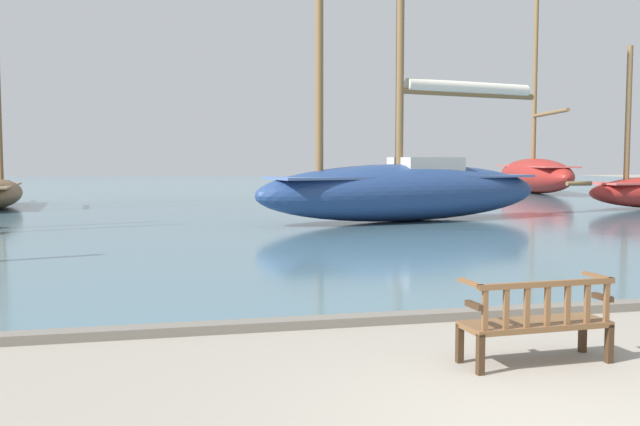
# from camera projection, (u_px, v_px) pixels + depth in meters

# --- Properties ---
(harbor_water) EXTENTS (100.00, 80.00, 0.08)m
(harbor_water) POSITION_uv_depth(u_px,v_px,m) (200.00, 190.00, 48.46)
(harbor_water) COLOR slate
(harbor_water) RESTS_ON ground
(quay_edge_kerb) EXTENTS (40.00, 0.30, 0.12)m
(quay_edge_kerb) POSITION_uv_depth(u_px,v_px,m) (396.00, 318.00, 9.50)
(quay_edge_kerb) COLOR slate
(quay_edge_kerb) RESTS_ON ground
(park_bench) EXTENTS (1.62, 0.60, 0.92)m
(park_bench) POSITION_uv_depth(u_px,v_px,m) (537.00, 320.00, 7.55)
(park_bench) COLOR #3D2A19
(park_bench) RESTS_ON ground
(sailboat_outer_starboard) EXTENTS (5.18, 11.87, 14.52)m
(sailboat_outer_starboard) POSITION_uv_depth(u_px,v_px,m) (534.00, 174.00, 44.02)
(sailboat_outer_starboard) COLOR maroon
(sailboat_outer_starboard) RESTS_ON harbor_water
(sailboat_nearest_starboard) EXTENTS (11.22, 5.10, 15.89)m
(sailboat_nearest_starboard) POSITION_uv_depth(u_px,v_px,m) (407.00, 183.00, 24.03)
(sailboat_nearest_starboard) COLOR navy
(sailboat_nearest_starboard) RESTS_ON harbor_water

